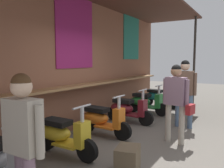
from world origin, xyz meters
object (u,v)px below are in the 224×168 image
at_px(scooter_teal, 158,97).
at_px(scooter_yellow, 62,134).
at_px(scooter_orange, 101,119).
at_px(scooter_green, 145,102).
at_px(shopper_with_handbag, 176,96).
at_px(scooter_maroon, 127,109).
at_px(merchandise_crate, 128,159).
at_px(shopper_passing, 185,86).
at_px(shopper_browsing, 23,135).

bearing_deg(scooter_teal, scooter_yellow, -85.76).
relative_size(scooter_orange, scooter_green, 1.00).
bearing_deg(scooter_yellow, shopper_with_handbag, 46.44).
distance_m(scooter_yellow, scooter_maroon, 2.56).
xyz_separation_m(scooter_green, merchandise_crate, (-3.76, -1.33, -0.19)).
height_order(scooter_orange, shopper_with_handbag, shopper_with_handbag).
height_order(scooter_yellow, shopper_passing, shopper_passing).
bearing_deg(shopper_browsing, scooter_orange, 17.25).
bearing_deg(shopper_passing, scooter_green, -125.17).
bearing_deg(merchandise_crate, shopper_with_handbag, -9.44).
height_order(scooter_maroon, shopper_with_handbag, shopper_with_handbag).
height_order(scooter_yellow, shopper_with_handbag, shopper_with_handbag).
height_order(scooter_maroon, shopper_browsing, shopper_browsing).
height_order(scooter_orange, scooter_teal, same).
relative_size(scooter_teal, merchandise_crate, 3.35).
bearing_deg(shopper_with_handbag, scooter_teal, 35.16).
xyz_separation_m(shopper_passing, merchandise_crate, (-2.87, 0.13, -0.88)).
bearing_deg(scooter_orange, shopper_passing, 50.40).
bearing_deg(scooter_yellow, shopper_passing, 63.29).
distance_m(scooter_teal, shopper_passing, 2.67).
distance_m(scooter_orange, shopper_browsing, 3.00).
height_order(scooter_maroon, scooter_teal, same).
bearing_deg(scooter_maroon, shopper_with_handbag, -26.50).
height_order(scooter_teal, shopper_passing, shopper_passing).
height_order(scooter_orange, merchandise_crate, scooter_orange).
height_order(scooter_orange, shopper_passing, shopper_passing).
relative_size(scooter_yellow, shopper_with_handbag, 0.85).
distance_m(scooter_yellow, scooter_green, 3.82).
bearing_deg(scooter_green, shopper_passing, -26.94).
relative_size(scooter_teal, shopper_passing, 0.81).
distance_m(scooter_yellow, merchandise_crate, 1.34).
bearing_deg(shopper_passing, scooter_yellow, -30.35).
distance_m(scooter_orange, merchandise_crate, 1.81).
xyz_separation_m(scooter_maroon, shopper_browsing, (-4.07, -0.95, 0.59)).
bearing_deg(shopper_passing, scooter_maroon, -79.65).
bearing_deg(shopper_passing, scooter_teal, -149.36).
distance_m(scooter_teal, shopper_with_handbag, 3.77).
bearing_deg(scooter_yellow, scooter_orange, 89.77).
relative_size(scooter_yellow, scooter_teal, 1.00).
relative_size(scooter_maroon, scooter_teal, 1.00).
bearing_deg(scooter_orange, scooter_teal, 91.86).
relative_size(scooter_maroon, scooter_green, 1.00).
relative_size(scooter_maroon, shopper_passing, 0.81).
relative_size(scooter_yellow, scooter_maroon, 1.00).
xyz_separation_m(shopper_browsing, merchandise_crate, (1.57, -0.38, -0.78)).
distance_m(shopper_browsing, shopper_passing, 4.47).
height_order(scooter_teal, shopper_with_handbag, shopper_with_handbag).
relative_size(scooter_green, scooter_teal, 1.00).
distance_m(scooter_maroon, shopper_browsing, 4.22).
relative_size(scooter_yellow, shopper_passing, 0.81).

